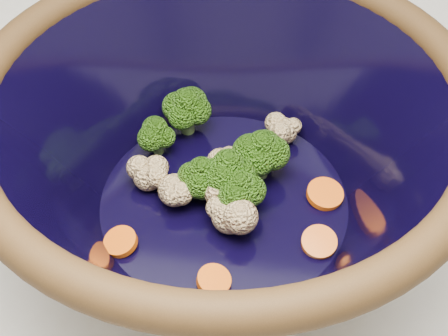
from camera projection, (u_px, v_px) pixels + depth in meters
The scene contains 2 objects.
mixing_bowl at pixel (224, 154), 0.52m from camera, with size 0.40×0.40×0.18m.
vegetable_pile at pixel (219, 163), 0.56m from camera, with size 0.20×0.21×0.05m.
Camera 1 is at (0.10, -0.30, 1.37)m, focal length 50.00 mm.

